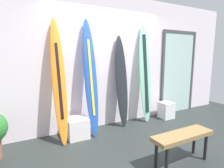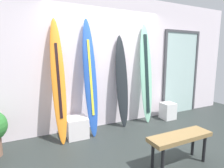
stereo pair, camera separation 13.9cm
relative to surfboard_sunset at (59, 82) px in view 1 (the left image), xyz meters
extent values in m
cube|color=#292F2D|center=(1.09, -0.89, -1.11)|extent=(8.00, 8.00, 0.04)
cube|color=silver|center=(1.09, 0.41, 0.31)|extent=(7.20, 0.20, 2.80)
ellipsoid|color=orange|center=(0.00, 0.00, 0.01)|extent=(0.24, 0.54, 2.20)
cube|color=black|center=(0.00, -0.03, 0.02)|extent=(0.05, 0.29, 1.30)
cone|color=black|center=(0.00, -0.15, -0.89)|extent=(0.07, 0.09, 0.11)
ellipsoid|color=#244FAF|center=(0.60, 0.03, 0.03)|extent=(0.26, 0.50, 2.24)
cube|color=yellow|center=(0.60, -0.01, 0.04)|extent=(0.05, 0.28, 1.42)
cone|color=black|center=(0.60, -0.10, -0.89)|extent=(0.07, 0.09, 0.11)
ellipsoid|color=black|center=(1.34, 0.12, -0.11)|extent=(0.29, 0.33, 1.96)
ellipsoid|color=#88CCAC|center=(1.97, 0.12, 0.03)|extent=(0.31, 0.34, 2.24)
cube|color=black|center=(1.97, 0.09, 0.04)|extent=(0.09, 0.23, 1.77)
cube|color=white|center=(2.56, 0.01, -0.89)|extent=(0.32, 0.32, 0.39)
cube|color=silver|center=(0.30, -0.01, -0.90)|extent=(0.39, 0.39, 0.38)
cube|color=silver|center=(3.21, 0.29, -0.03)|extent=(1.04, 0.02, 2.11)
cube|color=#47474C|center=(2.66, 0.29, -0.03)|extent=(0.06, 0.06, 2.11)
cube|color=#47474C|center=(3.76, 0.29, -0.03)|extent=(0.06, 0.06, 2.11)
cube|color=#47474C|center=(3.21, 0.29, 1.05)|extent=(1.16, 0.06, 0.06)
cube|color=olive|center=(1.37, -1.52, -0.66)|extent=(0.97, 0.28, 0.06)
cylinder|color=black|center=(0.98, -1.62, -0.89)|extent=(0.04, 0.04, 0.39)
cylinder|color=black|center=(1.75, -1.62, -0.89)|extent=(0.04, 0.04, 0.39)
cylinder|color=black|center=(0.98, -1.42, -0.89)|extent=(0.04, 0.04, 0.39)
cylinder|color=black|center=(1.75, -1.42, -0.89)|extent=(0.04, 0.04, 0.39)
camera|label=1|loc=(-0.63, -3.18, 0.46)|focal=28.96mm
camera|label=2|loc=(-0.51, -3.24, 0.46)|focal=28.96mm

